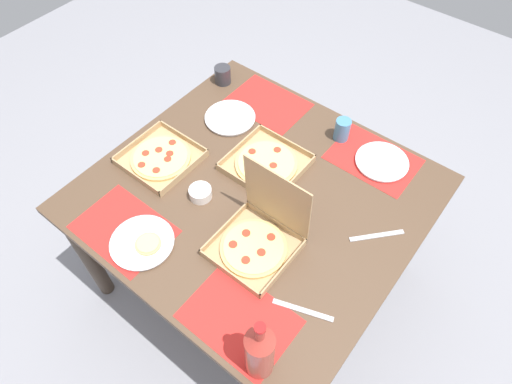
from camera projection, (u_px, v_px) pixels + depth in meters
ground_plane at (256, 276)px, 2.39m from camera, size 6.00×6.00×0.00m
dining_table at (256, 207)px, 1.88m from camera, size 1.26×1.19×0.74m
placemat_near_left at (124, 229)px, 1.69m from camera, size 0.36×0.26×0.00m
placemat_near_right at (239, 319)px, 1.48m from camera, size 0.36×0.26×0.00m
placemat_far_left at (268, 103)px, 2.11m from camera, size 0.36×0.26×0.00m
placemat_far_right at (373, 159)px, 1.90m from camera, size 0.36×0.26×0.00m
pizza_box_edge_far at (266, 164)px, 1.87m from camera, size 0.30×0.30×0.04m
pizza_box_corner_right at (259, 237)px, 1.61m from camera, size 0.28×0.28×0.32m
pizza_box_center at (161, 158)px, 1.89m from camera, size 0.29×0.29×0.04m
plate_near_right at (230, 118)px, 2.04m from camera, size 0.23×0.23×0.02m
plate_far_right at (143, 243)px, 1.64m from camera, size 0.24×0.24×0.03m
plate_middle at (382, 162)px, 1.88m from camera, size 0.22×0.22×0.02m
soda_bottle at (260, 351)px, 1.28m from camera, size 0.09×0.09×0.32m
cup_clear_left at (342, 130)px, 1.94m from camera, size 0.07×0.07×0.10m
cup_dark at (223, 75)px, 2.17m from camera, size 0.08×0.08×0.09m
condiment_bowl at (200, 193)px, 1.77m from camera, size 0.09×0.09×0.04m
knife_by_far_right at (377, 236)px, 1.67m from camera, size 0.15×0.17×0.00m
knife_by_far_left at (303, 310)px, 1.49m from camera, size 0.20×0.09×0.00m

